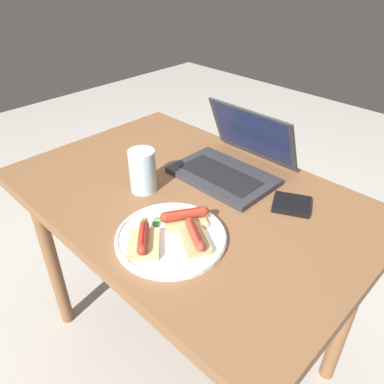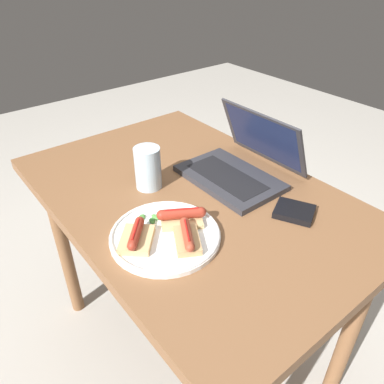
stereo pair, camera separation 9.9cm
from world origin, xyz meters
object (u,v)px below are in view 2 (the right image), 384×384
object	(u,v)px
drinking_glass	(148,168)
plate	(165,235)
external_drive	(294,211)
laptop	(239,166)

from	to	relation	value
drinking_glass	plate	bearing A→B (deg)	-23.71
drinking_glass	external_drive	bearing A→B (deg)	32.61
plate	external_drive	size ratio (longest dim) A/B	2.13
plate	drinking_glass	xyz separation A→B (m)	(-0.22, 0.10, 0.05)
laptop	drinking_glass	xyz separation A→B (m)	(-0.12, -0.25, 0.03)
laptop	plate	size ratio (longest dim) A/B	1.13
laptop	external_drive	distance (m)	0.24
laptop	drinking_glass	distance (m)	0.28
drinking_glass	external_drive	world-z (taller)	drinking_glass
laptop	external_drive	world-z (taller)	laptop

